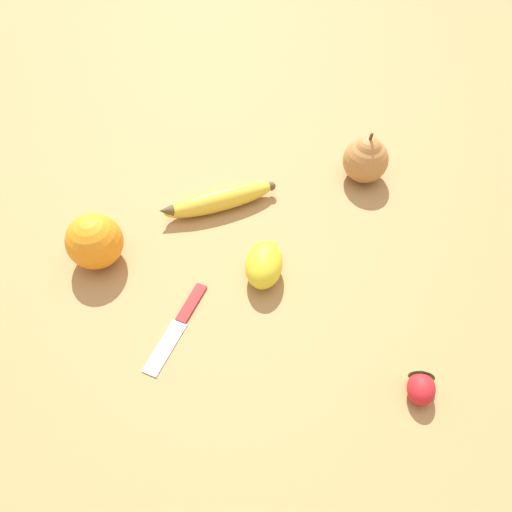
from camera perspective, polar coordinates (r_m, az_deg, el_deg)
name	(u,v)px	position (r m, az deg, el deg)	size (l,w,h in m)	color
ground_plane	(278,239)	(0.79, 2.52, 1.93)	(3.00, 3.00, 0.00)	#A87A47
banana	(218,200)	(0.83, -4.32, 6.42)	(0.15, 0.17, 0.04)	gold
orange	(95,241)	(0.77, -17.97, 1.59)	(0.08, 0.08, 0.08)	orange
pear	(366,158)	(0.88, 12.46, 10.83)	(0.08, 0.08, 0.10)	#B2753D
strawberry	(421,386)	(0.68, 18.35, -13.94)	(0.05, 0.04, 0.03)	red
lemon	(267,265)	(0.73, 1.23, -1.04)	(0.09, 0.07, 0.05)	yellow
paring_knife	(179,323)	(0.71, -8.80, -7.61)	(0.15, 0.03, 0.01)	silver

